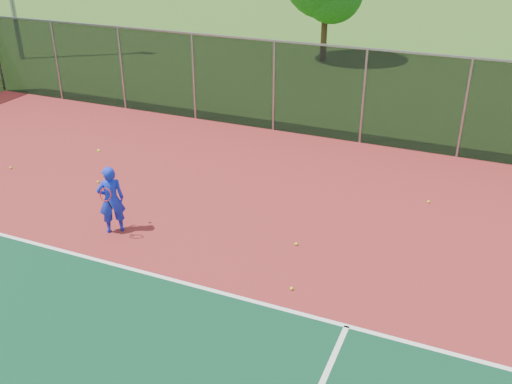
{
  "coord_description": "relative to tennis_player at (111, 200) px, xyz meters",
  "views": [
    {
      "loc": [
        3.69,
        -5.1,
        6.76
      ],
      "look_at": [
        -0.64,
        5.0,
        1.3
      ],
      "focal_mm": 40.0,
      "sensor_mm": 36.0,
      "label": 1
    }
  ],
  "objects": [
    {
      "name": "practice_ball_0",
      "position": [
        6.54,
        4.34,
        -0.79
      ],
      "size": [
        0.07,
        0.07,
        0.07
      ],
      "primitive_type": "sphere",
      "color": "#D4E71A",
      "rests_on": "court_apron"
    },
    {
      "name": "practice_ball_4",
      "position": [
        4.12,
        1.06,
        -0.79
      ],
      "size": [
        0.07,
        0.07,
        0.07
      ],
      "primitive_type": "sphere",
      "color": "#D4E71A",
      "rests_on": "court_apron"
    },
    {
      "name": "practice_ball_3",
      "position": [
        -1.98,
        1.98,
        -0.79
      ],
      "size": [
        0.07,
        0.07,
        0.07
      ],
      "primitive_type": "sphere",
      "color": "#D4E71A",
      "rests_on": "court_apron"
    },
    {
      "name": "tennis_player",
      "position": [
        0.0,
        0.0,
        0.0
      ],
      "size": [
        0.7,
        0.76,
        1.98
      ],
      "color": "#162AD2",
      "rests_on": "court_apron"
    },
    {
      "name": "practice_ball_2",
      "position": [
        4.59,
        -0.55,
        -0.79
      ],
      "size": [
        0.07,
        0.07,
        0.07
      ],
      "primitive_type": "sphere",
      "color": "#D4E71A",
      "rests_on": "court_apron"
    },
    {
      "name": "court_apron",
      "position": [
        3.89,
        -2.2,
        -0.83
      ],
      "size": [
        30.0,
        20.0,
        0.02
      ],
      "primitive_type": "cube",
      "color": "maroon",
      "rests_on": "ground"
    },
    {
      "name": "practice_ball_1",
      "position": [
        -4.9,
        1.76,
        -0.79
      ],
      "size": [
        0.07,
        0.07,
        0.07
      ],
      "primitive_type": "sphere",
      "color": "#D4E71A",
      "rests_on": "court_apron"
    },
    {
      "name": "fence_back",
      "position": [
        3.89,
        7.8,
        0.72
      ],
      "size": [
        30.0,
        0.06,
        3.03
      ],
      "color": "black",
      "rests_on": "court_apron"
    }
  ]
}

